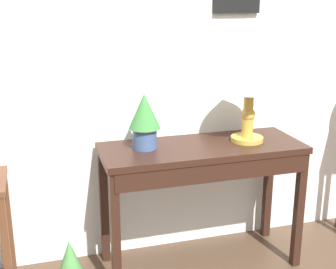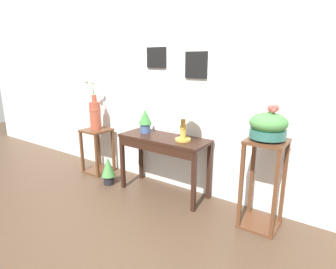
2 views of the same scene
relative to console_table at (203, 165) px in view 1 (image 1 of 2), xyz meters
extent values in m
cube|color=silver|center=(0.09, 0.33, 0.78)|extent=(9.00, 0.10, 2.80)
cube|color=black|center=(0.00, 0.02, 0.09)|extent=(1.11, 0.43, 0.03)
cube|color=black|center=(0.00, -0.17, 0.02)|extent=(1.04, 0.03, 0.10)
cube|color=black|center=(-0.52, -0.16, -0.27)|extent=(0.04, 0.04, 0.69)
cube|color=black|center=(0.52, -0.16, -0.27)|extent=(0.05, 0.04, 0.69)
cube|color=black|center=(-0.52, 0.20, -0.27)|extent=(0.04, 0.04, 0.69)
cube|color=black|center=(0.52, 0.20, -0.27)|extent=(0.05, 0.04, 0.69)
cylinder|color=gold|center=(0.27, 0.02, 0.12)|extent=(0.18, 0.18, 0.02)
cylinder|color=gold|center=(0.27, 0.02, 0.20)|extent=(0.06, 0.06, 0.13)
sphere|color=gold|center=(0.27, 0.02, 0.26)|extent=(0.08, 0.08, 0.08)
cylinder|color=gold|center=(0.27, 0.02, 0.32)|extent=(0.05, 0.05, 0.13)
cone|color=beige|center=(0.27, 0.02, 0.48)|extent=(0.30, 0.30, 0.19)
cylinder|color=#3D5684|center=(-0.31, 0.06, 0.16)|extent=(0.13, 0.13, 0.11)
cone|color=#387A38|center=(-0.31, 0.06, 0.31)|extent=(0.17, 0.17, 0.19)
cube|color=#56331E|center=(-1.05, -0.13, -0.30)|extent=(0.04, 0.03, 0.59)
cube|color=#56331E|center=(-1.05, 0.19, -0.30)|extent=(0.04, 0.04, 0.59)
cone|color=#478442|center=(-0.75, -0.19, -0.37)|extent=(0.19, 0.19, 0.26)
camera|label=1|loc=(-0.86, -2.24, 0.90)|focal=49.89mm
camera|label=2|loc=(1.88, -2.59, 1.00)|focal=30.06mm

